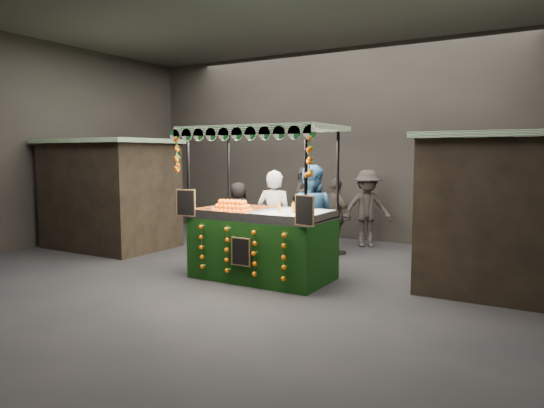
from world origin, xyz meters
The scene contains 14 objects.
ground centered at (0.00, 0.00, 0.00)m, with size 12.00×12.00×0.00m, color black.
market_hall centered at (0.00, 0.00, 3.38)m, with size 12.10×10.10×5.05m.
neighbour_stall_left centered at (-4.40, 1.00, 1.31)m, with size 3.00×2.20×2.60m.
neighbour_stall_right centered at (4.40, 1.50, 1.31)m, with size 3.00×2.20×2.60m.
juice_stall centered at (0.39, 0.18, 0.85)m, with size 2.83×1.66×2.74m.
vendor_grey centered at (0.19, 0.99, 0.97)m, with size 0.78×0.58×1.94m.
vendor_blue centered at (0.83, 1.25, 1.02)m, with size 1.11×0.93×2.05m.
shopper_0 centered at (-0.19, 3.17, 0.89)m, with size 0.68×0.47×1.79m.
shopper_1 centered at (0.16, 2.85, 0.85)m, with size 1.00×0.90×1.69m.
shopper_2 centered at (0.67, 2.89, 0.86)m, with size 1.09×0.85×1.72m.
shopper_3 centered at (0.95, 4.15, 0.93)m, with size 1.39×1.25×1.87m.
shopper_4 centered at (-2.21, 3.25, 0.76)m, with size 0.76×0.50×1.52m.
shopper_5 centered at (4.50, 2.90, 0.79)m, with size 1.25×1.45×1.58m.
shopper_6 centered at (-0.81, 4.12, 0.95)m, with size 0.47×0.70×1.91m.
Camera 1 is at (5.05, -7.40, 2.26)m, focal length 33.01 mm.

